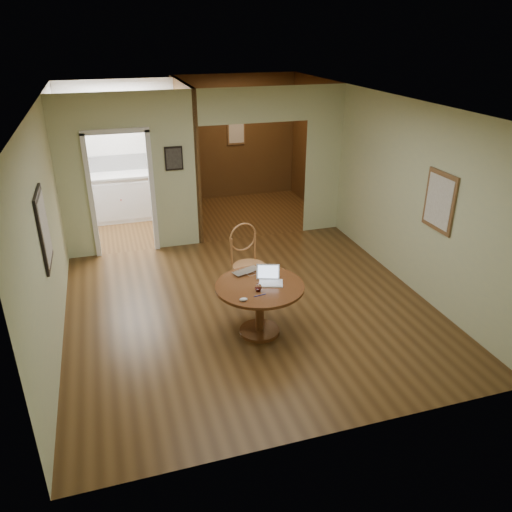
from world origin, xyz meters
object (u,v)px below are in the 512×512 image
object	(u,v)px
open_laptop	(269,277)
closed_laptop	(249,273)
dining_table	(260,298)
chair	(247,258)

from	to	relation	value
open_laptop	closed_laptop	distance (m)	0.34
dining_table	open_laptop	xyz separation A→B (m)	(0.14, 0.05, 0.24)
dining_table	chair	distance (m)	1.00
dining_table	chair	xyz separation A→B (m)	(0.12, 0.98, 0.10)
closed_laptop	chair	bearing A→B (deg)	55.59
open_laptop	dining_table	bearing A→B (deg)	-141.68
dining_table	open_laptop	bearing A→B (deg)	19.60
closed_laptop	dining_table	bearing A→B (deg)	-102.59
chair	closed_laptop	world-z (taller)	chair
open_laptop	closed_laptop	size ratio (longest dim) A/B	0.94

